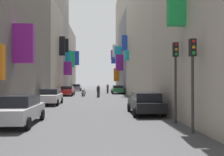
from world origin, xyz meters
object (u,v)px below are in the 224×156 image
(traffic_light_far_corner, at_px, (193,69))
(scooter_green, at_px, (114,88))
(pedestrian_near_right, at_px, (108,89))
(parked_car_silver, at_px, (18,109))
(traffic_light_near_corner, at_px, (176,68))
(parked_car_grey, at_px, (77,87))
(scooter_silver, at_px, (84,93))
(pedestrian_crossing, at_px, (99,91))
(pedestrian_near_left, at_px, (98,91))
(parked_car_green, at_px, (117,89))
(parked_car_red, at_px, (67,91))
(parked_car_white, at_px, (50,96))
(parked_car_black, at_px, (145,103))

(traffic_light_far_corner, bearing_deg, scooter_green, 90.78)
(scooter_green, bearing_deg, traffic_light_far_corner, -89.22)
(traffic_light_far_corner, bearing_deg, pedestrian_near_right, 94.13)
(pedestrian_near_right, bearing_deg, parked_car_silver, -100.76)
(pedestrian_near_right, distance_m, traffic_light_far_corner, 33.10)
(traffic_light_near_corner, relative_size, traffic_light_far_corner, 1.05)
(parked_car_grey, distance_m, scooter_silver, 17.64)
(pedestrian_crossing, distance_m, pedestrian_near_right, 9.29)
(pedestrian_near_left, xyz_separation_m, traffic_light_near_corner, (4.07, -20.37, 2.10))
(pedestrian_crossing, distance_m, traffic_light_far_corner, 24.22)
(parked_car_green, distance_m, scooter_silver, 8.30)
(parked_car_red, xyz_separation_m, parked_car_white, (0.04, -13.37, 0.03))
(parked_car_black, distance_m, scooter_green, 37.94)
(parked_car_silver, xyz_separation_m, scooter_green, (7.55, 41.46, -0.32))
(scooter_silver, bearing_deg, parked_car_black, -74.72)
(scooter_green, distance_m, pedestrian_near_right, 11.25)
(parked_car_silver, bearing_deg, parked_car_red, 90.92)
(pedestrian_near_right, bearing_deg, scooter_silver, -115.47)
(parked_car_black, height_order, pedestrian_crossing, pedestrian_crossing)
(parked_car_grey, xyz_separation_m, parked_car_white, (0.07, -29.52, 0.02))
(parked_car_silver, distance_m, parked_car_red, 23.88)
(parked_car_grey, bearing_deg, traffic_light_far_corner, -78.64)
(parked_car_black, xyz_separation_m, parked_car_red, (-7.64, 20.35, -0.03))
(pedestrian_crossing, relative_size, pedestrian_near_left, 0.99)
(parked_car_black, bearing_deg, parked_car_white, 137.43)
(pedestrian_near_left, bearing_deg, pedestrian_near_right, 80.71)
(pedestrian_near_right, distance_m, traffic_light_near_corner, 30.62)
(parked_car_red, bearing_deg, scooter_silver, -28.22)
(parked_car_green, xyz_separation_m, traffic_light_far_corner, (0.78, -31.54, 2.03))
(pedestrian_crossing, bearing_deg, parked_car_grey, 103.72)
(pedestrian_near_right, height_order, traffic_light_near_corner, traffic_light_near_corner)
(parked_car_red, bearing_deg, parked_car_white, -89.82)
(parked_car_black, bearing_deg, parked_car_green, 89.75)
(scooter_silver, relative_size, traffic_light_far_corner, 0.49)
(scooter_green, height_order, scooter_silver, same)
(traffic_light_near_corner, bearing_deg, pedestrian_crossing, 100.66)
(parked_car_silver, distance_m, pedestrian_crossing, 21.61)
(scooter_green, relative_size, traffic_light_far_corner, 0.46)
(parked_car_black, distance_m, parked_car_red, 21.74)
(pedestrian_crossing, height_order, traffic_light_near_corner, traffic_light_near_corner)
(parked_car_black, bearing_deg, parked_car_red, 110.59)
(parked_car_silver, distance_m, parked_car_green, 29.86)
(parked_car_black, height_order, pedestrian_near_right, pedestrian_near_right)
(parked_car_grey, bearing_deg, parked_car_red, -89.90)
(traffic_light_near_corner, bearing_deg, parked_car_silver, 179.33)
(parked_car_red, distance_m, traffic_light_far_corner, 27.89)
(parked_car_silver, relative_size, pedestrian_near_right, 2.73)
(scooter_silver, bearing_deg, traffic_light_far_corner, -76.39)
(parked_car_grey, bearing_deg, parked_car_black, -78.13)
(parked_car_green, relative_size, traffic_light_near_corner, 1.04)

